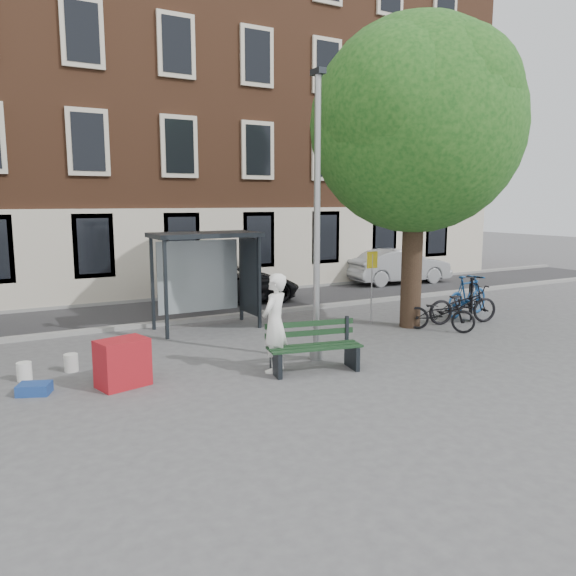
{
  "coord_description": "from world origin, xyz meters",
  "views": [
    {
      "loc": [
        -6.36,
        -10.14,
        3.43
      ],
      "look_at": [
        0.06,
        1.36,
        1.4
      ],
      "focal_mm": 35.0,
      "sensor_mm": 36.0,
      "label": 1
    }
  ],
  "objects_px": {
    "bike_c": "(440,313)",
    "red_stand": "(123,363)",
    "lamppost": "(317,232)",
    "notice_sign": "(372,271)",
    "bus_shelter": "(218,258)",
    "bike_a": "(463,304)",
    "bench": "(314,349)",
    "car_dark": "(233,284)",
    "bike_d": "(471,296)",
    "car_silver": "(399,266)",
    "bike_b": "(467,296)",
    "painter": "(275,323)"
  },
  "relations": [
    {
      "from": "bench",
      "to": "bike_c",
      "type": "relative_size",
      "value": 1.11
    },
    {
      "from": "bike_b",
      "to": "red_stand",
      "type": "distance_m",
      "value": 10.74
    },
    {
      "from": "notice_sign",
      "to": "bench",
      "type": "bearing_deg",
      "value": -143.35
    },
    {
      "from": "bike_a",
      "to": "car_silver",
      "type": "xyz_separation_m",
      "value": [
        3.63,
        7.07,
        0.18
      ]
    },
    {
      "from": "bench",
      "to": "car_silver",
      "type": "bearing_deg",
      "value": 53.62
    },
    {
      "from": "bus_shelter",
      "to": "bench",
      "type": "relative_size",
      "value": 1.42
    },
    {
      "from": "bench",
      "to": "bike_a",
      "type": "height_order",
      "value": "bike_a"
    },
    {
      "from": "bike_c",
      "to": "bench",
      "type": "bearing_deg",
      "value": 159.46
    },
    {
      "from": "bus_shelter",
      "to": "car_silver",
      "type": "bearing_deg",
      "value": 22.48
    },
    {
      "from": "bike_a",
      "to": "car_silver",
      "type": "relative_size",
      "value": 0.47
    },
    {
      "from": "painter",
      "to": "car_silver",
      "type": "bearing_deg",
      "value": -176.54
    },
    {
      "from": "lamppost",
      "to": "bike_c",
      "type": "distance_m",
      "value": 4.97
    },
    {
      "from": "lamppost",
      "to": "notice_sign",
      "type": "bearing_deg",
      "value": 35.23
    },
    {
      "from": "lamppost",
      "to": "notice_sign",
      "type": "height_order",
      "value": "lamppost"
    },
    {
      "from": "lamppost",
      "to": "bus_shelter",
      "type": "xyz_separation_m",
      "value": [
        -0.61,
        4.11,
        -0.87
      ]
    },
    {
      "from": "bike_c",
      "to": "car_silver",
      "type": "xyz_separation_m",
      "value": [
        4.87,
        7.46,
        0.26
      ]
    },
    {
      "from": "bike_d",
      "to": "car_silver",
      "type": "height_order",
      "value": "car_silver"
    },
    {
      "from": "bike_a",
      "to": "car_silver",
      "type": "distance_m",
      "value": 7.95
    },
    {
      "from": "bike_a",
      "to": "red_stand",
      "type": "height_order",
      "value": "bike_a"
    },
    {
      "from": "notice_sign",
      "to": "car_silver",
      "type": "bearing_deg",
      "value": 42.64
    },
    {
      "from": "lamppost",
      "to": "red_stand",
      "type": "xyz_separation_m",
      "value": [
        -4.12,
        0.22,
        -2.33
      ]
    },
    {
      "from": "bike_a",
      "to": "bike_c",
      "type": "height_order",
      "value": "bike_a"
    },
    {
      "from": "bike_a",
      "to": "notice_sign",
      "type": "xyz_separation_m",
      "value": [
        -2.31,
        1.22,
        0.96
      ]
    },
    {
      "from": "lamppost",
      "to": "bus_shelter",
      "type": "height_order",
      "value": "lamppost"
    },
    {
      "from": "bike_c",
      "to": "notice_sign",
      "type": "relative_size",
      "value": 0.88
    },
    {
      "from": "car_dark",
      "to": "red_stand",
      "type": "distance_m",
      "value": 8.98
    },
    {
      "from": "bike_c",
      "to": "car_dark",
      "type": "bearing_deg",
      "value": 78.03
    },
    {
      "from": "painter",
      "to": "notice_sign",
      "type": "xyz_separation_m",
      "value": [
        4.48,
        2.66,
        0.51
      ]
    },
    {
      "from": "bike_c",
      "to": "red_stand",
      "type": "height_order",
      "value": "bike_c"
    },
    {
      "from": "bike_a",
      "to": "bench",
      "type": "bearing_deg",
      "value": 120.85
    },
    {
      "from": "painter",
      "to": "notice_sign",
      "type": "bearing_deg",
      "value": 174.87
    },
    {
      "from": "car_dark",
      "to": "painter",
      "type": "bearing_deg",
      "value": 165.64
    },
    {
      "from": "painter",
      "to": "bike_c",
      "type": "bearing_deg",
      "value": 154.88
    },
    {
      "from": "bus_shelter",
      "to": "red_stand",
      "type": "bearing_deg",
      "value": -132.14
    },
    {
      "from": "lamppost",
      "to": "bus_shelter",
      "type": "distance_m",
      "value": 4.24
    },
    {
      "from": "notice_sign",
      "to": "bike_b",
      "type": "bearing_deg",
      "value": -11.25
    },
    {
      "from": "bus_shelter",
      "to": "car_silver",
      "type": "height_order",
      "value": "bus_shelter"
    },
    {
      "from": "bike_b",
      "to": "bus_shelter",
      "type": "bearing_deg",
      "value": 59.43
    },
    {
      "from": "notice_sign",
      "to": "bus_shelter",
      "type": "bearing_deg",
      "value": 153.33
    },
    {
      "from": "bike_d",
      "to": "notice_sign",
      "type": "xyz_separation_m",
      "value": [
        -3.22,
        0.67,
        0.9
      ]
    },
    {
      "from": "bike_d",
      "to": "lamppost",
      "type": "bearing_deg",
      "value": 59.5
    },
    {
      "from": "lamppost",
      "to": "bike_d",
      "type": "relative_size",
      "value": 2.95
    },
    {
      "from": "bike_a",
      "to": "bike_c",
      "type": "xyz_separation_m",
      "value": [
        -1.24,
        -0.39,
        -0.08
      ]
    },
    {
      "from": "lamppost",
      "to": "bike_d",
      "type": "bearing_deg",
      "value": 14.24
    },
    {
      "from": "bench",
      "to": "car_dark",
      "type": "xyz_separation_m",
      "value": [
        1.75,
        8.09,
        0.19
      ]
    },
    {
      "from": "car_silver",
      "to": "red_stand",
      "type": "distance_m",
      "value": 15.53
    },
    {
      "from": "bench",
      "to": "bike_b",
      "type": "xyz_separation_m",
      "value": [
        6.99,
        2.48,
        0.17
      ]
    },
    {
      "from": "bench",
      "to": "bike_a",
      "type": "relative_size",
      "value": 0.95
    },
    {
      "from": "bus_shelter",
      "to": "bike_b",
      "type": "xyz_separation_m",
      "value": [
        7.11,
        -2.32,
        -1.29
      ]
    },
    {
      "from": "lamppost",
      "to": "bike_a",
      "type": "height_order",
      "value": "lamppost"
    }
  ]
}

